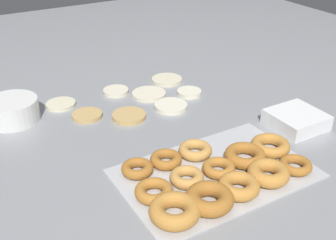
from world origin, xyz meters
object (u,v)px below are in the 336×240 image
pancake_3 (189,92)px  batter_bowl (12,110)px  pancake_5 (129,116)px  donut_tray (218,174)px  pancake_1 (116,91)px  pancake_7 (61,104)px  pancake_4 (171,106)px  pancake_2 (87,115)px  container_stack (296,120)px  pancake_6 (167,80)px  pancake_0 (149,94)px

pancake_3 → batter_bowl: 0.59m
pancake_5 → donut_tray: 0.41m
pancake_1 → pancake_7: size_ratio=0.92×
pancake_5 → pancake_7: pancake_5 is taller
pancake_4 → pancake_5: bearing=176.7°
pancake_2 → pancake_4: bearing=-17.6°
donut_tray → container_stack: size_ratio=3.22×
pancake_2 → container_stack: size_ratio=0.63×
pancake_4 → pancake_5: 0.15m
pancake_5 → container_stack: 0.51m
pancake_6 → container_stack: bearing=-71.3°
pancake_0 → pancake_7: 0.30m
container_stack → pancake_4: bearing=131.9°
pancake_7 → container_stack: (0.57, -0.50, 0.02)m
pancake_3 → pancake_5: bearing=-169.2°
pancake_2 → pancake_5: pancake_5 is taller
pancake_3 → pancake_1: bearing=146.9°
pancake_0 → pancake_5: bearing=-139.1°
pancake_2 → pancake_6: same height
pancake_6 → pancake_7: 0.41m
pancake_0 → pancake_2: same height
pancake_4 → batter_bowl: (-0.47, 0.18, 0.03)m
donut_tray → container_stack: 0.38m
batter_bowl → pancake_0: bearing=-6.9°
pancake_4 → batter_bowl: batter_bowl is taller
pancake_2 → pancake_4: (0.26, -0.08, 0.00)m
pancake_7 → donut_tray: donut_tray is taller
container_stack → pancake_1: bearing=127.1°
pancake_4 → container_stack: (0.27, -0.30, 0.02)m
pancake_7 → container_stack: 0.76m
pancake_3 → batter_bowl: batter_bowl is taller
pancake_0 → batter_bowl: size_ratio=0.72×
container_stack → pancake_7: bearing=139.1°
pancake_3 → pancake_6: pancake_3 is taller
pancake_0 → pancake_4: 0.12m
pancake_0 → container_stack: container_stack is taller
pancake_0 → pancake_3: bearing=-27.2°
pancake_0 → batter_bowl: batter_bowl is taller
pancake_2 → batter_bowl: size_ratio=0.59×
pancake_3 → donut_tray: 0.50m
pancake_7 → container_stack: size_ratio=0.65×
pancake_4 → pancake_7: pancake_4 is taller
pancake_1 → pancake_2: bearing=-142.4°
pancake_0 → pancake_3: pancake_3 is taller
pancake_1 → pancake_5: (-0.04, -0.19, 0.00)m
pancake_0 → pancake_2: 0.25m
pancake_4 → pancake_5: (-0.15, 0.01, 0.00)m
pancake_3 → pancake_7: 0.44m
pancake_2 → pancake_7: bearing=111.9°
donut_tray → container_stack: (0.37, 0.10, 0.01)m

